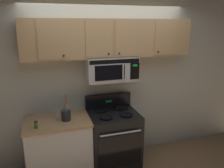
{
  "coord_description": "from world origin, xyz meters",
  "views": [
    {
      "loc": [
        -0.96,
        -2.58,
        2.23
      ],
      "look_at": [
        0.0,
        0.49,
        1.35
      ],
      "focal_mm": 35.45,
      "sensor_mm": 36.0,
      "label": 1
    }
  ],
  "objects_px": {
    "utensil_crock_charcoal": "(66,114)",
    "over_range_microwave": "(111,69)",
    "salt_shaker": "(57,114)",
    "stove_range": "(113,138)",
    "spice_jar": "(36,125)"
  },
  "relations": [
    {
      "from": "salt_shaker",
      "to": "spice_jar",
      "type": "bearing_deg",
      "value": -139.04
    },
    {
      "from": "spice_jar",
      "to": "utensil_crock_charcoal",
      "type": "bearing_deg",
      "value": 19.22
    },
    {
      "from": "utensil_crock_charcoal",
      "to": "spice_jar",
      "type": "height_order",
      "value": "utensil_crock_charcoal"
    },
    {
      "from": "over_range_microwave",
      "to": "salt_shaker",
      "type": "distance_m",
      "value": 1.04
    },
    {
      "from": "stove_range",
      "to": "utensil_crock_charcoal",
      "type": "bearing_deg",
      "value": -177.16
    },
    {
      "from": "over_range_microwave",
      "to": "salt_shaker",
      "type": "xyz_separation_m",
      "value": [
        -0.84,
        -0.05,
        -0.62
      ]
    },
    {
      "from": "over_range_microwave",
      "to": "salt_shaker",
      "type": "height_order",
      "value": "over_range_microwave"
    },
    {
      "from": "utensil_crock_charcoal",
      "to": "salt_shaker",
      "type": "height_order",
      "value": "utensil_crock_charcoal"
    },
    {
      "from": "utensil_crock_charcoal",
      "to": "spice_jar",
      "type": "relative_size",
      "value": 3.82
    },
    {
      "from": "utensil_crock_charcoal",
      "to": "stove_range",
      "type": "bearing_deg",
      "value": 2.84
    },
    {
      "from": "stove_range",
      "to": "utensil_crock_charcoal",
      "type": "relative_size",
      "value": 2.9
    },
    {
      "from": "spice_jar",
      "to": "over_range_microwave",
      "type": "bearing_deg",
      "value": 14.65
    },
    {
      "from": "utensil_crock_charcoal",
      "to": "salt_shaker",
      "type": "relative_size",
      "value": 3.2
    },
    {
      "from": "utensil_crock_charcoal",
      "to": "over_range_microwave",
      "type": "bearing_deg",
      "value": 11.97
    },
    {
      "from": "spice_jar",
      "to": "stove_range",
      "type": "bearing_deg",
      "value": 8.95
    }
  ]
}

